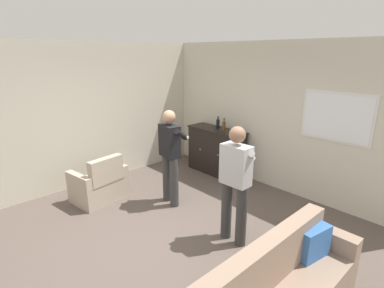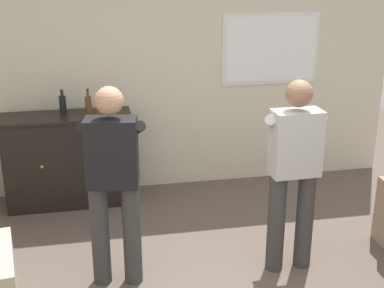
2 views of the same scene
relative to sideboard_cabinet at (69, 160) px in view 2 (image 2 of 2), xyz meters
name	(u,v)px [view 2 (image 2 of 2)]	position (x,y,z in m)	size (l,w,h in m)	color
wall_back_with_window	(175,67)	(1.23, 0.36, 0.90)	(5.20, 0.15, 2.80)	beige
sideboard_cabinet	(69,160)	(0.00, 0.00, 0.00)	(1.37, 0.49, 1.01)	black
bottle_wine_green	(63,104)	(-0.02, 0.06, 0.61)	(0.07, 0.07, 0.26)	black
bottle_liquor_amber	(88,105)	(0.25, -0.05, 0.61)	(0.07, 0.07, 0.29)	#593314
person_standing_left	(113,178)	(0.41, -1.61, 0.43)	(0.55, 0.50, 1.68)	#383838
person_standing_right	(294,167)	(1.89, -1.68, 0.43)	(0.56, 0.48, 1.68)	#383838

